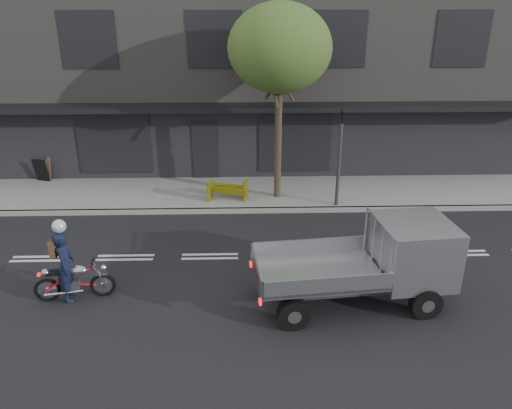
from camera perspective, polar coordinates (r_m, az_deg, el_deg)
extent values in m
plane|color=black|center=(14.35, -5.28, -5.95)|extent=(80.00, 80.00, 0.00)
cube|color=gray|center=(18.57, -4.46, 1.26)|extent=(32.00, 3.20, 0.15)
cube|color=gray|center=(17.09, -4.70, -0.71)|extent=(32.00, 0.20, 0.15)
cube|color=slate|center=(24.04, -4.04, 15.91)|extent=(26.00, 10.00, 8.00)
cylinder|color=#382B21|center=(17.49, 2.53, 6.61)|extent=(0.24, 0.24, 4.00)
ellipsoid|color=#32511E|center=(16.86, 2.74, 17.43)|extent=(3.40, 3.40, 2.89)
cylinder|color=#2D2D30|center=(17.09, 9.42, 4.17)|extent=(0.12, 0.12, 3.00)
imported|color=black|center=(16.62, 9.81, 9.89)|extent=(0.08, 0.10, 0.50)
torus|color=black|center=(13.23, -22.72, -9.00)|extent=(0.64, 0.18, 0.63)
torus|color=black|center=(12.98, -17.08, -8.78)|extent=(0.64, 0.18, 0.63)
cube|color=#2D2D30|center=(13.05, -20.20, -8.53)|extent=(0.35, 0.26, 0.26)
ellipsoid|color=#A8A8AC|center=(12.84, -19.77, -7.05)|extent=(0.55, 0.36, 0.26)
cube|color=black|center=(12.94, -21.73, -7.22)|extent=(0.53, 0.29, 0.08)
cylinder|color=black|center=(12.69, -18.19, -6.27)|extent=(0.12, 0.56, 0.04)
imported|color=#121932|center=(12.85, -20.93, -6.57)|extent=(0.52, 0.72, 1.81)
cylinder|color=black|center=(11.33, 4.29, -12.37)|extent=(0.76, 0.35, 0.73)
cylinder|color=black|center=(12.68, 2.78, -8.14)|extent=(0.76, 0.35, 0.73)
cylinder|color=black|center=(12.27, 18.83, -10.65)|extent=(0.76, 0.35, 0.73)
cylinder|color=black|center=(13.53, 15.88, -6.94)|extent=(0.76, 0.35, 0.73)
cube|color=#2D2D30|center=(12.27, 10.70, -8.81)|extent=(4.52, 1.43, 0.14)
cube|color=#AAAAAF|center=(12.42, 17.57, -5.03)|extent=(1.82, 1.90, 1.45)
cube|color=black|center=(12.24, 17.80, -3.31)|extent=(1.61, 1.79, 0.53)
cube|color=#A4A5A9|center=(11.87, 7.02, -7.71)|extent=(3.08, 2.18, 0.10)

